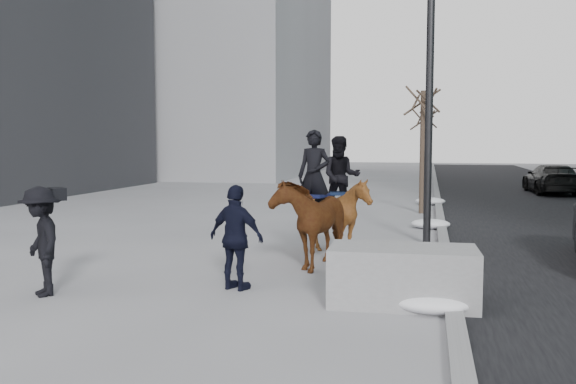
# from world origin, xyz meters

# --- Properties ---
(ground) EXTENTS (120.00, 120.00, 0.00)m
(ground) POSITION_xyz_m (0.00, 0.00, 0.00)
(ground) COLOR gray
(ground) RESTS_ON ground
(road) EXTENTS (8.00, 90.00, 0.01)m
(road) POSITION_xyz_m (7.00, 10.00, 0.01)
(road) COLOR black
(road) RESTS_ON ground
(curb) EXTENTS (0.25, 90.00, 0.12)m
(curb) POSITION_xyz_m (3.00, 10.00, 0.06)
(curb) COLOR gray
(curb) RESTS_ON ground
(planter) EXTENTS (2.24, 1.19, 0.88)m
(planter) POSITION_xyz_m (2.26, -0.88, 0.44)
(planter) COLOR gray
(planter) RESTS_ON ground
(car_far) EXTENTS (2.11, 4.82, 1.38)m
(car_far) POSITION_xyz_m (8.23, 20.38, 0.69)
(car_far) COLOR black
(car_far) RESTS_ON ground
(tree_near) EXTENTS (1.20, 1.20, 4.62)m
(tree_near) POSITION_xyz_m (2.40, 11.13, 2.31)
(tree_near) COLOR #382A21
(tree_near) RESTS_ON ground
(tree_far) EXTENTS (1.20, 1.20, 4.17)m
(tree_far) POSITION_xyz_m (2.40, 18.78, 2.09)
(tree_far) COLOR #3B2D23
(tree_far) RESTS_ON ground
(mounted_left) EXTENTS (1.39, 2.25, 2.70)m
(mounted_left) POSITION_xyz_m (0.39, 1.67, 1.00)
(mounted_left) COLOR #502110
(mounted_left) RESTS_ON ground
(mounted_right) EXTENTS (1.56, 1.71, 2.58)m
(mounted_right) POSITION_xyz_m (0.75, 3.00, 1.04)
(mounted_right) COLOR #4D270F
(mounted_right) RESTS_ON ground
(feeder) EXTENTS (1.11, 1.00, 1.75)m
(feeder) POSITION_xyz_m (-0.47, -0.56, 0.88)
(feeder) COLOR black
(feeder) RESTS_ON ground
(camera_crew) EXTENTS (1.27, 1.25, 1.75)m
(camera_crew) POSITION_xyz_m (-3.39, -1.63, 0.89)
(camera_crew) COLOR black
(camera_crew) RESTS_ON ground
(lamppost) EXTENTS (0.25, 0.80, 9.09)m
(lamppost) POSITION_xyz_m (2.60, 4.75, 4.99)
(lamppost) COLOR black
(lamppost) RESTS_ON ground
(snow_piles) EXTENTS (1.25, 15.91, 0.32)m
(snow_piles) POSITION_xyz_m (2.70, 5.40, 0.15)
(snow_piles) COLOR white
(snow_piles) RESTS_ON ground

